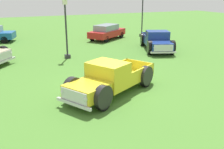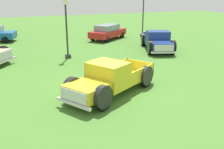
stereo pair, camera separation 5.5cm
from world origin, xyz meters
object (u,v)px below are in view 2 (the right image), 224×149
pickup_truck_foreground (107,80)px  lamp_post_near (143,14)px  lamp_post_far (67,27)px  sedan_distant_b (108,32)px  pickup_truck_behind_left (158,41)px

pickup_truck_foreground → lamp_post_near: size_ratio=1.20×
lamp_post_near → lamp_post_far: size_ratio=1.06×
lamp_post_near → lamp_post_far: bearing=-147.9°
lamp_post_near → lamp_post_far: lamp_post_near is taller
lamp_post_near → lamp_post_far: 11.03m
lamp_post_far → lamp_post_near: bearing=32.1°
pickup_truck_foreground → sedan_distant_b: (5.46, 13.25, 0.02)m
pickup_truck_foreground → lamp_post_far: lamp_post_far is taller
pickup_truck_behind_left → sedan_distant_b: size_ratio=1.19×
pickup_truck_behind_left → lamp_post_far: lamp_post_far is taller
lamp_post_near → sedan_distant_b: bearing=-178.7°
lamp_post_near → lamp_post_far: (-9.35, -5.85, -0.12)m
pickup_truck_foreground → sedan_distant_b: 14.33m
pickup_truck_behind_left → sedan_distant_b: 6.46m
pickup_truck_behind_left → lamp_post_near: bearing=70.8°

